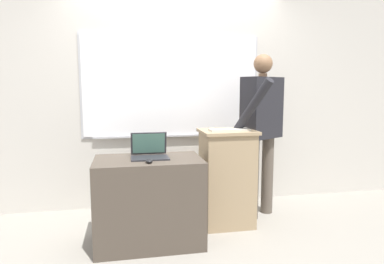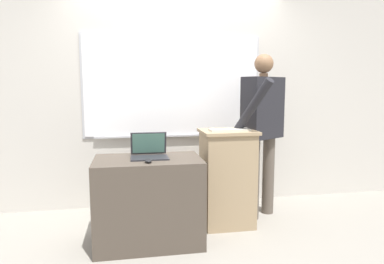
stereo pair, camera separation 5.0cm
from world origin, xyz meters
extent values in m
plane|color=gray|center=(0.00, 0.00, 0.00)|extent=(30.00, 30.00, 0.00)
cube|color=beige|center=(0.00, 1.31, 1.39)|extent=(6.40, 0.12, 2.77)
cube|color=#B7B7BC|center=(-0.04, 1.25, 1.42)|extent=(2.08, 0.02, 1.19)
cube|color=white|center=(-0.04, 1.24, 1.42)|extent=(2.03, 0.02, 1.14)
cube|color=#B7B7BC|center=(-0.04, 1.23, 0.84)|extent=(1.83, 0.04, 0.02)
cube|color=tan|center=(0.41, 0.52, 0.48)|extent=(0.50, 0.44, 0.95)
cube|color=tan|center=(0.41, 0.52, 0.97)|extent=(0.54, 0.47, 0.03)
cube|color=#4C4238|center=(-0.40, 0.24, 0.39)|extent=(0.95, 0.59, 0.78)
cylinder|color=brown|center=(0.73, 0.61, 0.43)|extent=(0.13, 0.13, 0.87)
cylinder|color=brown|center=(0.96, 0.75, 0.43)|extent=(0.13, 0.13, 0.87)
cube|color=#232328|center=(0.85, 0.68, 1.19)|extent=(0.52, 0.43, 0.65)
cylinder|color=#8C6647|center=(0.85, 0.68, 1.54)|extent=(0.09, 0.09, 0.04)
sphere|color=#8C6647|center=(0.85, 0.68, 1.66)|extent=(0.20, 0.20, 0.20)
cylinder|color=#232328|center=(0.62, 0.36, 1.23)|extent=(0.30, 0.43, 0.54)
cylinder|color=#232328|center=(1.07, 0.82, 1.17)|extent=(0.08, 0.08, 0.62)
cube|color=#28282D|center=(-0.39, 0.23, 0.79)|extent=(0.33, 0.22, 0.01)
cube|color=#28282D|center=(-0.39, 0.37, 0.89)|extent=(0.33, 0.06, 0.21)
cube|color=#4C7A6B|center=(-0.39, 0.36, 0.90)|extent=(0.29, 0.05, 0.18)
cube|color=beige|center=(0.42, 0.46, 0.99)|extent=(0.40, 0.15, 0.02)
ellipsoid|color=black|center=(-0.41, 0.06, 0.80)|extent=(0.06, 0.10, 0.03)
camera|label=1|loc=(-0.60, -2.76, 1.40)|focal=32.00mm
camera|label=2|loc=(-0.55, -2.77, 1.40)|focal=32.00mm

